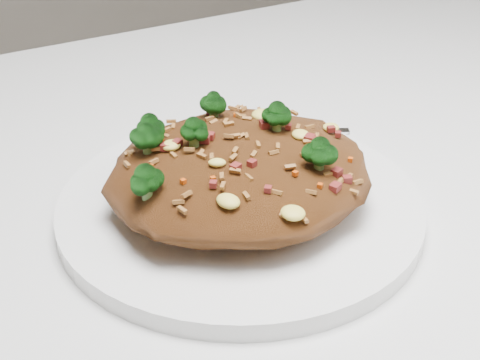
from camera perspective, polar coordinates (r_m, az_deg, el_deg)
name	(u,v)px	position (r m, az deg, el deg)	size (l,w,h in m)	color
dining_table	(270,268)	(0.59, 2.59, -7.54)	(1.20, 0.80, 0.75)	silver
plate	(240,205)	(0.50, 0.00, -2.17)	(0.27, 0.27, 0.01)	white
fried_rice	(239,162)	(0.48, -0.10, 1.59)	(0.19, 0.18, 0.07)	brown
fork	(265,132)	(0.58, 2.16, 4.07)	(0.15, 0.09, 0.00)	silver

